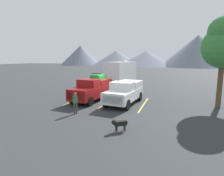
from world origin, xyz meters
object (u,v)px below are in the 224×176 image
(pickup_truck_b, at_px, (125,92))
(dog, at_px, (119,123))
(pickup_truck_a, at_px, (93,88))
(person_a, at_px, (75,102))
(camper_trailer_a, at_px, (121,73))

(pickup_truck_b, distance_m, dog, 6.65)
(pickup_truck_a, height_order, dog, pickup_truck_a)
(pickup_truck_a, distance_m, person_a, 4.63)
(pickup_truck_a, distance_m, camper_trailer_a, 9.61)
(pickup_truck_b, bearing_deg, camper_trailer_a, 107.93)
(pickup_truck_a, height_order, camper_trailer_a, camper_trailer_a)
(person_a, height_order, dog, person_a)
(pickup_truck_b, height_order, person_a, pickup_truck_b)
(pickup_truck_a, bearing_deg, dog, -54.98)
(camper_trailer_a, distance_m, person_a, 14.19)
(camper_trailer_a, height_order, dog, camper_trailer_a)
(pickup_truck_a, relative_size, person_a, 3.41)
(pickup_truck_b, bearing_deg, dog, -78.29)
(person_a, bearing_deg, pickup_truck_a, 98.38)
(pickup_truck_b, height_order, camper_trailer_a, camper_trailer_a)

